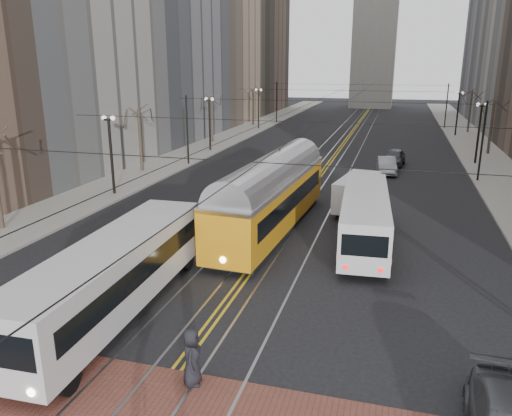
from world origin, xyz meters
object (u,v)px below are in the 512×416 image
Objects in this scene: sedan_grey at (394,158)px; pedestrian_a at (192,357)px; cargo_van at (357,195)px; sedan_silver at (386,165)px; transit_bus at (114,279)px; rear_bus at (365,220)px; streetcar at (271,202)px.

sedan_grey is 2.59× the size of pedestrian_a.
cargo_van is 1.19× the size of sedan_silver.
transit_bus is 13.72m from rear_bus.
rear_bus reaches higher than pedestrian_a.
transit_bus is at bearing -100.40° from sedan_grey.
transit_bus is at bearing -105.50° from cargo_van.
streetcar is 22.50m from sedan_grey.
sedan_silver is 33.25m from pedestrian_a.
cargo_van reaches higher than sedan_grey.
pedestrian_a is at bearing -104.32° from sedan_silver.
streetcar is at bearing 165.75° from rear_bus.
sedan_grey is at bearing 76.48° from streetcar.
rear_bus is 19.04m from sedan_silver.
rear_bus is 2.06× the size of cargo_van.
pedestrian_a is at bearing -81.68° from streetcar.
rear_bus is at bearing -86.75° from sedan_grey.
streetcar is 14.97m from pedestrian_a.
streetcar reaches higher than sedan_grey.
cargo_van reaches higher than sedan_silver.
rear_bus reaches higher than sedan_silver.
transit_bus is at bearing -113.61° from sedan_silver.
rear_bus is (5.39, -1.00, -0.31)m from streetcar.
transit_bus is 2.30× the size of cargo_van.
transit_bus reaches higher than cargo_van.
sedan_silver is (0.62, 19.02, -0.68)m from rear_bus.
rear_bus is 6.30m from cargo_van.
sedan_grey is at bearing 83.28° from rear_bus.
transit_bus is 2.52× the size of sedan_grey.
rear_bus is 5.86× the size of pedestrian_a.
sedan_grey is (6.56, 21.50, -0.91)m from streetcar.
transit_bus reaches higher than sedan_silver.
cargo_van is at bearing 63.16° from transit_bus.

